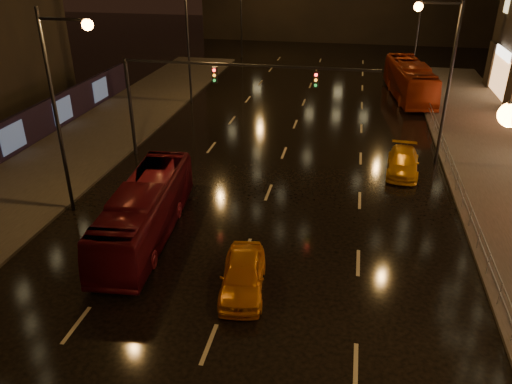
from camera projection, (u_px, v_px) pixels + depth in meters
ground at (279, 165)px, 31.29m from camera, size 140.00×140.00×0.00m
sidewalk_left at (39, 179)px, 29.20m from camera, size 7.00×70.00×0.15m
traffic_signal at (198, 86)px, 30.06m from camera, size 15.31×0.32×6.20m
railing_right at (458, 178)px, 27.37m from camera, size 0.05×56.00×1.00m
bus_red at (145, 211)px, 23.07m from camera, size 3.13×9.83×2.69m
bus_curb at (410, 80)px, 44.33m from camera, size 4.01×11.53×3.14m
taxi_near at (243, 275)px, 19.63m from camera, size 2.21×4.36×1.42m
taxi_far at (403, 162)px, 29.95m from camera, size 2.16×4.57×1.29m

